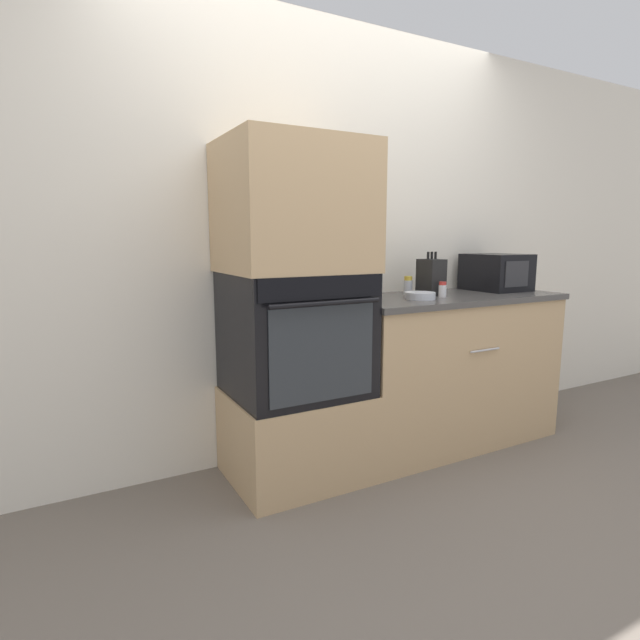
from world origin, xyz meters
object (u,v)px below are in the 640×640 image
at_px(wall_oven, 295,333).
at_px(condiment_jar_near, 442,286).
at_px(knife_block, 431,277).
at_px(bowl, 420,296).
at_px(condiment_jar_mid, 408,286).
at_px(condiment_jar_back, 442,289).
at_px(condiment_jar_far, 362,289).
at_px(microwave, 496,272).

height_order(wall_oven, condiment_jar_near, wall_oven).
relative_size(knife_block, bowl, 1.52).
relative_size(bowl, condiment_jar_mid, 1.52).
xyz_separation_m(bowl, condiment_jar_back, (0.19, 0.03, 0.02)).
xyz_separation_m(condiment_jar_mid, condiment_jar_back, (0.11, -0.18, -0.01)).
xyz_separation_m(bowl, condiment_jar_far, (-0.23, 0.25, 0.02)).
bearing_deg(microwave, condiment_jar_back, -167.89).
xyz_separation_m(microwave, condiment_jar_back, (-0.58, -0.12, -0.08)).
relative_size(condiment_jar_mid, condiment_jar_back, 1.27).
xyz_separation_m(microwave, condiment_jar_far, (-1.00, 0.10, -0.08)).
relative_size(condiment_jar_near, condiment_jar_back, 0.77).
relative_size(condiment_jar_near, condiment_jar_mid, 0.60).
relative_size(microwave, condiment_jar_mid, 3.26).
xyz_separation_m(knife_block, condiment_jar_back, (-0.01, -0.12, -0.07)).
bearing_deg(condiment_jar_far, microwave, -5.82).
distance_m(wall_oven, condiment_jar_near, 1.18).
relative_size(condiment_jar_far, condiment_jar_back, 1.00).
xyz_separation_m(wall_oven, bowl, (0.75, -0.08, 0.16)).
xyz_separation_m(wall_oven, condiment_jar_mid, (0.83, 0.13, 0.20)).
height_order(condiment_jar_near, condiment_jar_back, condiment_jar_back).
xyz_separation_m(condiment_jar_mid, condiment_jar_far, (-0.31, 0.04, -0.01)).
bearing_deg(wall_oven, condiment_jar_far, 17.93).
distance_m(microwave, condiment_jar_near, 0.39).
bearing_deg(wall_oven, condiment_jar_near, 8.57).
relative_size(microwave, condiment_jar_far, 4.15).
xyz_separation_m(condiment_jar_near, condiment_jar_far, (-0.63, -0.00, 0.01)).
bearing_deg(knife_block, bowl, -144.41).
xyz_separation_m(bowl, condiment_jar_mid, (0.08, 0.21, 0.04)).
bearing_deg(wall_oven, condiment_jar_mid, 8.72).
bearing_deg(condiment_jar_far, condiment_jar_near, 0.43).
bearing_deg(knife_block, condiment_jar_back, -96.94).
bearing_deg(condiment_jar_near, microwave, -16.10).
height_order(wall_oven, knife_block, knife_block).
distance_m(microwave, condiment_jar_mid, 0.69).
bearing_deg(condiment_jar_mid, condiment_jar_back, -59.08).
xyz_separation_m(condiment_jar_near, condiment_jar_mid, (-0.32, -0.05, 0.02)).
relative_size(wall_oven, condiment_jar_far, 7.48).
bearing_deg(condiment_jar_mid, wall_oven, -171.28).
bearing_deg(microwave, condiment_jar_far, 174.18).
height_order(knife_block, condiment_jar_near, knife_block).
distance_m(condiment_jar_near, condiment_jar_mid, 0.32).
height_order(condiment_jar_far, condiment_jar_back, same).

